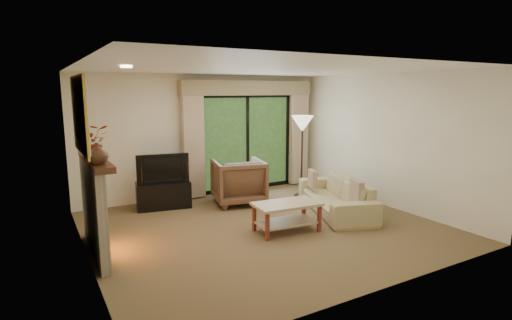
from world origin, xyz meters
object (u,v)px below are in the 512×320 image
media_console (163,195)px  sofa (336,195)px  armchair (238,181)px  coffee_table (287,217)px

media_console → sofa: size_ratio=0.48×
armchair → media_console: bearing=-4.4°
coffee_table → armchair: bearing=92.5°
sofa → coffee_table: 1.48m
sofa → coffee_table: size_ratio=2.01×
media_console → armchair: (1.42, -0.44, 0.20)m
sofa → coffee_table: sofa is taller
media_console → armchair: 1.50m
coffee_table → media_console: bearing=125.2°
media_console → coffee_table: media_console is taller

